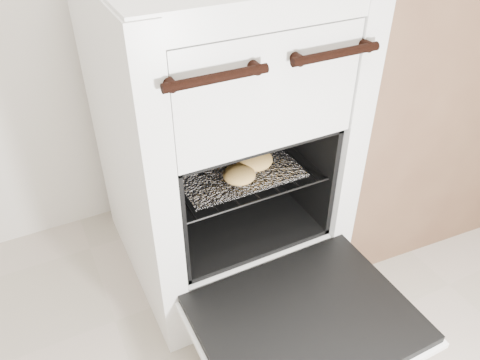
% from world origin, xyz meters
% --- Properties ---
extents(stove, '(0.60, 0.66, 0.92)m').
position_xyz_m(stove, '(0.08, 1.17, 0.45)').
color(stove, silver).
rests_on(stove, ground).
extents(oven_door, '(0.54, 0.42, 0.04)m').
position_xyz_m(oven_door, '(0.08, 0.66, 0.20)').
color(oven_door, black).
rests_on(oven_door, stove).
extents(oven_rack, '(0.43, 0.42, 0.01)m').
position_xyz_m(oven_rack, '(0.08, 1.10, 0.41)').
color(oven_rack, black).
rests_on(oven_rack, stove).
extents(foil_sheet, '(0.34, 0.30, 0.01)m').
position_xyz_m(foil_sheet, '(0.08, 1.08, 0.42)').
color(foil_sheet, silver).
rests_on(foil_sheet, oven_rack).
extents(baked_rolls, '(0.19, 0.29, 0.05)m').
position_xyz_m(baked_rolls, '(0.08, 1.09, 0.44)').
color(baked_rolls, tan).
rests_on(baked_rolls, foil_sheet).
extents(counter, '(0.93, 0.65, 0.89)m').
position_xyz_m(counter, '(0.85, 1.15, 0.45)').
color(counter, brown).
rests_on(counter, ground).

